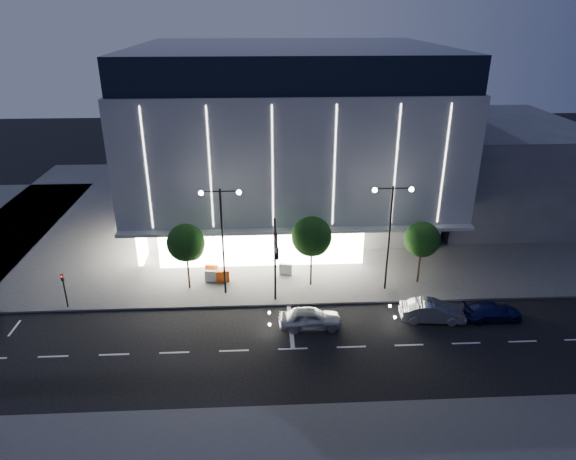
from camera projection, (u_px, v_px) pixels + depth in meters
The scene contains 18 objects.
ground at pixel (263, 337), 36.13m from camera, with size 160.00×160.00×0.00m, color black.
sidewalk_museum at pixel (306, 211), 58.32m from camera, with size 70.00×40.00×0.15m, color #474747.
museum at pixel (289, 134), 53.01m from camera, with size 30.00×25.80×18.00m.
annex_building at pixel (493, 166), 57.37m from camera, with size 16.00×20.00×10.00m, color #4C4C51.
traffic_mast at pixel (275, 252), 37.23m from camera, with size 0.33×5.89×7.07m.
street_lamp_west at pixel (222, 227), 39.11m from camera, with size 3.16×0.36×9.00m.
street_lamp_east at pixel (390, 223), 39.73m from camera, with size 3.16×0.36×9.00m.
ped_signal_far at pixel (64, 287), 38.78m from camera, with size 0.22×0.24×3.00m.
tree_left at pixel (186, 245), 40.66m from camera, with size 3.02×3.02×5.72m.
tree_mid at pixel (312, 238), 41.03m from camera, with size 3.25×3.25×6.15m.
tree_right at pixel (422, 241), 41.64m from camera, with size 2.91×2.91×5.51m.
car_lead at pixel (310, 318), 36.92m from camera, with size 1.82×4.52×1.54m, color #B3B6BC.
car_second at pixel (432, 311), 37.76m from camera, with size 1.64×4.69×1.55m, color #A2A5A9.
car_third at pixel (493, 312), 37.95m from camera, with size 1.77×4.34×1.26m, color #131649.
barrier_a at pixel (212, 270), 43.85m from camera, with size 1.10×0.25×1.00m, color #E8530C.
barrier_b at pixel (211, 276), 42.95m from camera, with size 1.10×0.25×1.00m, color silver.
barrier_c at pixel (223, 277), 42.86m from camera, with size 1.10×0.25×1.00m, color #F54D0D.
barrier_d at pixel (286, 269), 44.03m from camera, with size 1.10×0.25×1.00m, color silver.
Camera 1 is at (0.15, -30.18, 21.31)m, focal length 32.00 mm.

